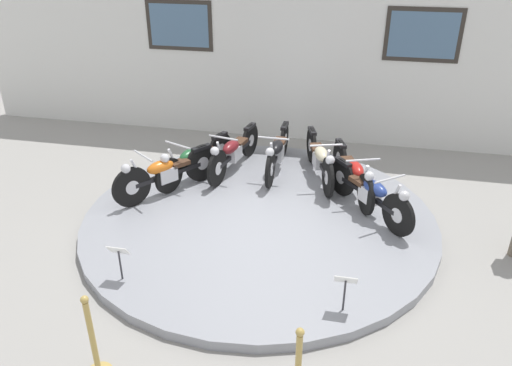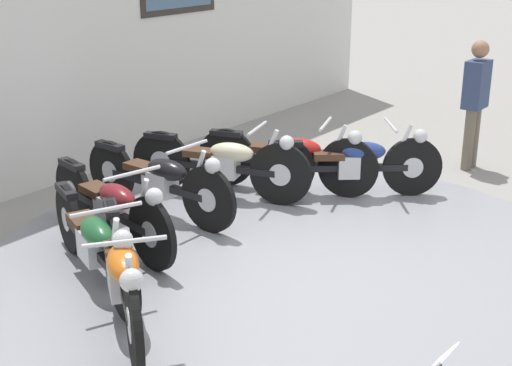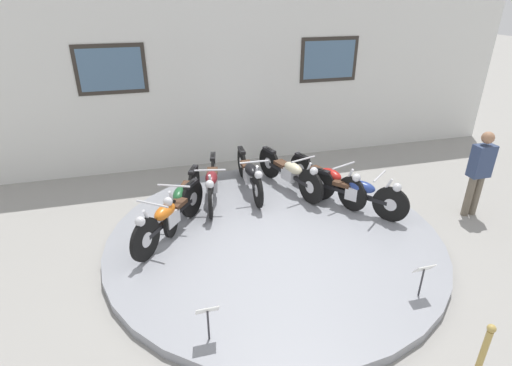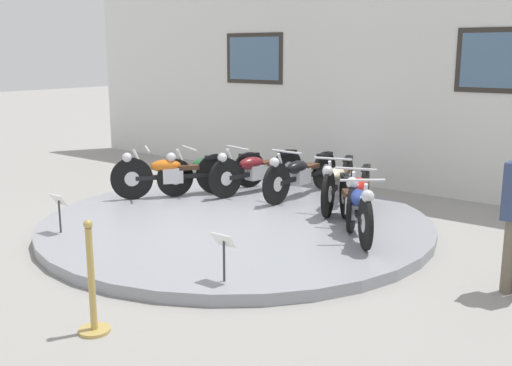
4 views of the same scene
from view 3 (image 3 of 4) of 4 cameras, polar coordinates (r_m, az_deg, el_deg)
The scene contains 13 objects.
ground_plane at distance 6.67m, azimuth 2.59°, elevation -8.24°, with size 60.00×60.00×0.00m, color gray.
display_platform at distance 6.63m, azimuth 2.60°, elevation -7.75°, with size 5.38×5.38×0.14m, color gray.
back_wall at distance 9.18m, azimuth -4.24°, elevation 15.40°, with size 14.00×0.22×4.14m.
motorcycle_orange at distance 6.47m, azimuth -12.31°, elevation -4.49°, with size 1.25×1.64×0.81m.
motorcycle_green at distance 7.03m, azimuth -10.45°, elevation -1.90°, with size 0.82×1.83×0.78m.
motorcycle_maroon at distance 7.48m, azimuth -6.31°, elevation 0.26°, with size 0.58×1.96×0.79m.
motorcycle_black at distance 7.75m, azimuth -0.92°, elevation 1.41°, with size 0.54×1.99×0.80m.
motorcycle_cream at distance 7.82m, azimuth 4.87°, elevation 1.61°, with size 0.72×1.93×0.81m.
motorcycle_red at distance 7.67m, azimuth 10.10°, elevation 0.69°, with size 0.77×1.89×0.80m.
motorcycle_blue at distance 7.30m, azimuth 14.08°, elevation -1.11°, with size 1.29×1.57×0.79m.
info_placard_front_left at distance 4.67m, azimuth -6.93°, elevation -18.20°, with size 0.26×0.11×0.51m.
info_placard_front_centre at distance 5.60m, azimuth 22.80°, elevation -11.75°, with size 0.26×0.11×0.51m.
visitor_standing at distance 8.01m, azimuth 29.29°, elevation 1.64°, with size 0.36×0.22×1.59m.
Camera 3 is at (-1.74, -5.24, 3.74)m, focal length 28.00 mm.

